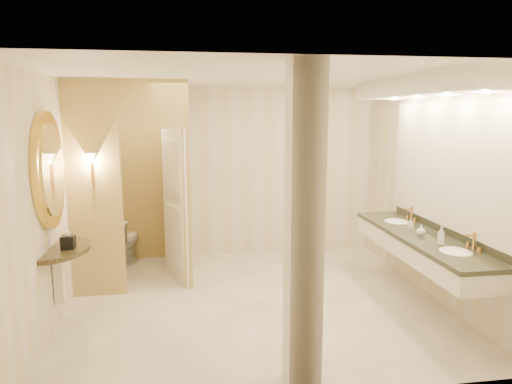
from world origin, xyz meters
TOP-DOWN VIEW (x-y plane):
  - floor at (0.00, 0.00)m, footprint 4.50×4.50m
  - ceiling at (0.00, 0.00)m, footprint 4.50×4.50m
  - wall_back at (0.00, 2.00)m, footprint 4.50×0.02m
  - wall_front at (0.00, -2.00)m, footprint 4.50×0.02m
  - wall_left at (-2.25, 0.00)m, footprint 0.02×4.00m
  - wall_right at (2.25, 0.00)m, footprint 0.02×4.00m
  - toilet_closet at (-1.12, 0.97)m, footprint 1.50×1.55m
  - wall_sconce at (-1.93, 0.43)m, footprint 0.14×0.14m
  - vanity at (1.98, -0.40)m, footprint 0.75×2.71m
  - console_shelf at (-2.21, -0.30)m, footprint 0.94×0.94m
  - pillar at (0.14, -1.80)m, footprint 0.28×0.28m
  - tissue_box at (-2.05, -0.37)m, footprint 0.14×0.14m
  - toilet at (-1.81, 1.64)m, footprint 0.63×0.84m
  - soap_bottle_a at (1.94, -0.11)m, footprint 0.06×0.06m
  - soap_bottle_b at (1.91, -0.43)m, footprint 0.12×0.12m
  - soap_bottle_c at (1.93, -0.82)m, footprint 0.08×0.08m

SIDE VIEW (x-z plane):
  - floor at x=0.00m, z-range 0.00..0.00m
  - toilet at x=-1.81m, z-range 0.00..0.76m
  - soap_bottle_a at x=1.94m, z-range 0.88..1.00m
  - soap_bottle_b at x=1.91m, z-range 0.88..1.00m
  - tissue_box at x=-2.05m, z-range 0.88..1.01m
  - soap_bottle_c at x=1.93m, z-range 0.88..1.07m
  - console_shelf at x=-2.21m, z-range 0.38..2.30m
  - wall_back at x=0.00m, z-range 0.00..2.70m
  - wall_front at x=0.00m, z-range 0.00..2.70m
  - wall_left at x=-2.25m, z-range 0.00..2.70m
  - wall_right at x=2.25m, z-range 0.00..2.70m
  - pillar at x=0.14m, z-range 0.00..2.70m
  - toilet_closet at x=-1.12m, z-range 0.04..2.74m
  - vanity at x=1.98m, z-range 0.58..2.67m
  - wall_sconce at x=-1.93m, z-range 1.52..1.94m
  - ceiling at x=0.00m, z-range 2.70..2.70m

